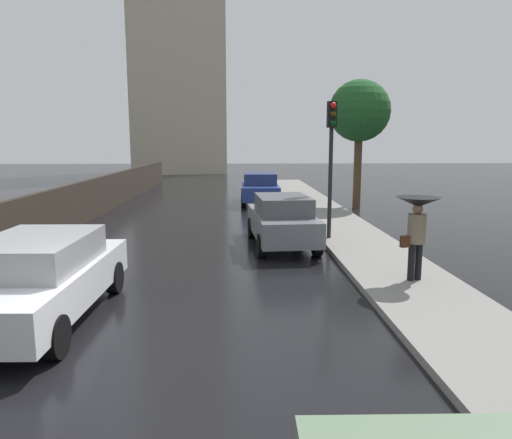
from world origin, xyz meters
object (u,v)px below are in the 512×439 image
(car_blue_mid_road, at_px, (260,188))
(street_tree_near, at_px, (360,112))
(car_white_behind_camera, at_px, (38,277))
(pedestrian_with_umbrella_near, at_px, (417,217))
(traffic_light, at_px, (331,144))
(car_grey_far_ahead, at_px, (282,220))

(car_blue_mid_road, distance_m, street_tree_near, 5.92)
(car_white_behind_camera, bearing_deg, pedestrian_with_umbrella_near, -165.51)
(traffic_light, xyz_separation_m, street_tree_near, (2.66, 7.31, 1.36))
(car_grey_far_ahead, relative_size, street_tree_near, 0.73)
(car_white_behind_camera, distance_m, pedestrian_with_umbrella_near, 7.31)
(car_blue_mid_road, bearing_deg, traffic_light, -79.05)
(car_white_behind_camera, bearing_deg, car_grey_far_ahead, -128.15)
(pedestrian_with_umbrella_near, relative_size, street_tree_near, 0.31)
(car_blue_mid_road, xyz_separation_m, car_grey_far_ahead, (0.20, -9.69, -0.00))
(car_grey_far_ahead, distance_m, street_tree_near, 9.50)
(traffic_light, bearing_deg, car_grey_far_ahead, -162.22)
(pedestrian_with_umbrella_near, distance_m, street_tree_near, 12.23)
(car_white_behind_camera, relative_size, pedestrian_with_umbrella_near, 2.57)
(car_grey_far_ahead, bearing_deg, car_blue_mid_road, 87.21)
(pedestrian_with_umbrella_near, bearing_deg, car_grey_far_ahead, -75.06)
(traffic_light, bearing_deg, car_blue_mid_road, 100.31)
(car_grey_far_ahead, height_order, street_tree_near, street_tree_near)
(pedestrian_with_umbrella_near, height_order, traffic_light, traffic_light)
(car_grey_far_ahead, height_order, pedestrian_with_umbrella_near, pedestrian_with_umbrella_near)
(car_grey_far_ahead, bearing_deg, pedestrian_with_umbrella_near, -62.63)
(car_blue_mid_road, distance_m, car_grey_far_ahead, 9.69)
(car_blue_mid_road, bearing_deg, street_tree_near, -23.04)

